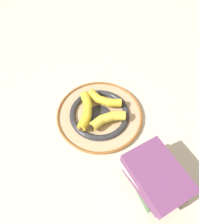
# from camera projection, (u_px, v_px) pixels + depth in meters

# --- Properties ---
(ground_plane) EXTENTS (2.80, 2.80, 0.00)m
(ground_plane) POSITION_uv_depth(u_px,v_px,m) (108.00, 116.00, 0.96)
(ground_plane) COLOR beige
(decorative_bowl) EXTENTS (0.37, 0.37, 0.03)m
(decorative_bowl) POSITION_uv_depth(u_px,v_px,m) (100.00, 115.00, 0.95)
(decorative_bowl) COLOR tan
(decorative_bowl) RESTS_ON ground_plane
(banana_a) EXTENTS (0.07, 0.18, 0.04)m
(banana_a) POSITION_uv_depth(u_px,v_px,m) (109.00, 118.00, 0.89)
(banana_a) COLOR yellow
(banana_a) RESTS_ON decorative_bowl
(banana_b) EXTENTS (0.18, 0.13, 0.04)m
(banana_b) POSITION_uv_depth(u_px,v_px,m) (86.00, 111.00, 0.91)
(banana_b) COLOR yellow
(banana_b) RESTS_ON decorative_bowl
(banana_c) EXTENTS (0.15, 0.12, 0.04)m
(banana_c) POSITION_uv_depth(u_px,v_px,m) (104.00, 100.00, 0.95)
(banana_c) COLOR yellow
(banana_c) RESTS_ON decorative_bowl
(book_stack) EXTENTS (0.22, 0.17, 0.16)m
(book_stack) POSITION_uv_depth(u_px,v_px,m) (155.00, 177.00, 0.72)
(book_stack) COLOR #4C754C
(book_stack) RESTS_ON ground_plane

